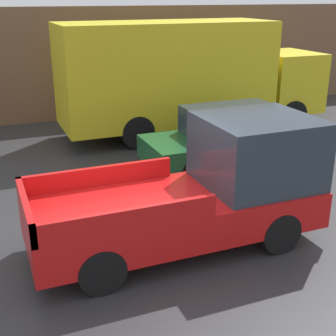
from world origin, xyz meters
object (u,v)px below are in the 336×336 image
at_px(delivery_truck, 186,75).
at_px(pickup_truck, 205,189).
at_px(car, 229,137).
at_px(newspaper_box, 82,106).

bearing_deg(delivery_truck, pickup_truck, -111.54).
xyz_separation_m(car, delivery_truck, (0.31, 3.45, 1.09)).
height_order(pickup_truck, newspaper_box, pickup_truck).
bearing_deg(newspaper_box, car, -68.13).
height_order(pickup_truck, delivery_truck, delivery_truck).
bearing_deg(car, pickup_truck, -125.43).
height_order(car, delivery_truck, delivery_truck).
xyz_separation_m(car, newspaper_box, (-2.52, 6.28, -0.27)).
height_order(car, newspaper_box, car).
xyz_separation_m(delivery_truck, newspaper_box, (-2.83, 2.84, -1.36)).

